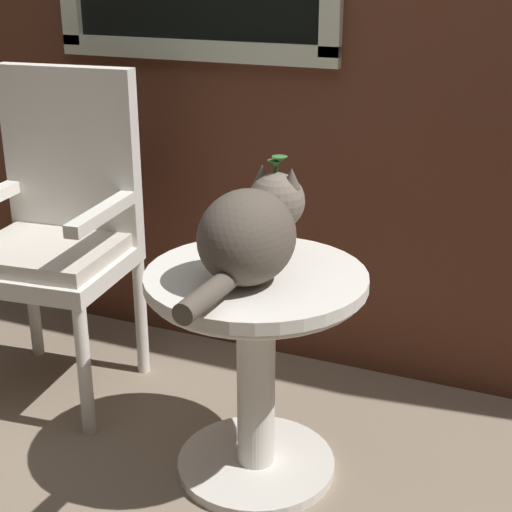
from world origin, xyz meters
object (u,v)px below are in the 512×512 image
Objects in this scene: cat at (252,231)px; wicker_side_table at (256,338)px; wicker_chair at (58,223)px; pewter_vase_with_ivy at (271,224)px.

wicker_side_table is at bearing 93.75° from cat.
wicker_chair is 3.74× the size of pewter_vase_with_ivy.
wicker_side_table is 1.04× the size of cat.
cat is at bearing -83.55° from pewter_vase_with_ivy.
wicker_chair is at bearing 175.25° from pewter_vase_with_ivy.
pewter_vase_with_ivy is at bearing 96.45° from cat.
pewter_vase_with_ivy is (-0.02, 0.19, -0.04)m from cat.
cat is 0.19m from pewter_vase_with_ivy.
pewter_vase_with_ivy reaches higher than wicker_side_table.
wicker_side_table is at bearing -82.95° from pewter_vase_with_ivy.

